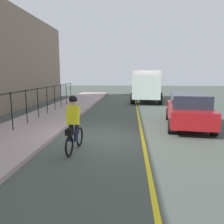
# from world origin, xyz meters

# --- Properties ---
(ground_plane) EXTENTS (80.00, 80.00, 0.00)m
(ground_plane) POSITION_xyz_m (0.00, 0.00, 0.00)
(ground_plane) COLOR #414942
(lane_line_centre) EXTENTS (36.00, 0.12, 0.01)m
(lane_line_centre) POSITION_xyz_m (0.00, -1.60, 0.00)
(lane_line_centre) COLOR yellow
(lane_line_centre) RESTS_ON ground
(sidewalk) EXTENTS (40.00, 3.20, 0.15)m
(sidewalk) POSITION_xyz_m (0.00, 3.40, 0.07)
(sidewalk) COLOR #A59192
(sidewalk) RESTS_ON ground
(iron_fence) EXTENTS (17.59, 0.04, 1.60)m
(iron_fence) POSITION_xyz_m (1.00, 3.80, 1.28)
(iron_fence) COLOR black
(iron_fence) RESTS_ON sidewalk
(cyclist_lead) EXTENTS (1.71, 0.39, 1.83)m
(cyclist_lead) POSITION_xyz_m (-1.67, 0.69, 0.91)
(cyclist_lead) COLOR black
(cyclist_lead) RESTS_ON ground
(patrol_sedan) EXTENTS (4.59, 2.36, 1.58)m
(patrol_sedan) POSITION_xyz_m (2.15, -3.82, 0.82)
(patrol_sedan) COLOR maroon
(patrol_sedan) RESTS_ON ground
(box_truck_background) EXTENTS (6.88, 2.99, 2.78)m
(box_truck_background) POSITION_xyz_m (12.64, -2.63, 1.55)
(box_truck_background) COLOR #BDB4B1
(box_truck_background) RESTS_ON ground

